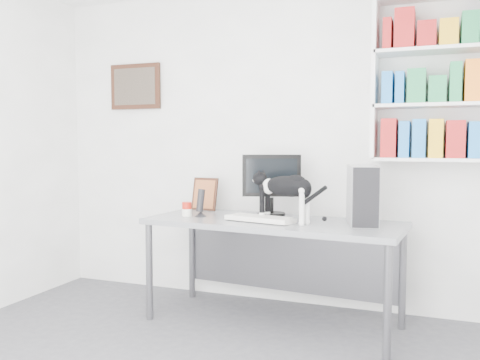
# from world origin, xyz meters

# --- Properties ---
(room) EXTENTS (4.01, 4.01, 2.70)m
(room) POSITION_xyz_m (0.00, 0.00, 1.35)
(room) COLOR #58585D
(room) RESTS_ON ground
(bookshelf) EXTENTS (1.03, 0.28, 1.24)m
(bookshelf) POSITION_xyz_m (1.40, 1.85, 1.85)
(bookshelf) COLOR white
(bookshelf) RESTS_ON room
(wall_art) EXTENTS (0.52, 0.04, 0.42)m
(wall_art) POSITION_xyz_m (-1.30, 1.97, 1.90)
(wall_art) COLOR #422015
(wall_art) RESTS_ON room
(desk) EXTENTS (1.97, 0.91, 0.80)m
(desk) POSITION_xyz_m (0.22, 1.42, 0.40)
(desk) COLOR slate
(desk) RESTS_ON room
(monitor) EXTENTS (0.51, 0.36, 0.50)m
(monitor) POSITION_xyz_m (0.13, 1.67, 1.04)
(monitor) COLOR black
(monitor) RESTS_ON desk
(keyboard) EXTENTS (0.54, 0.30, 0.04)m
(keyboard) POSITION_xyz_m (0.15, 1.33, 0.81)
(keyboard) COLOR silver
(keyboard) RESTS_ON desk
(pc_tower) EXTENTS (0.28, 0.45, 0.42)m
(pc_tower) POSITION_xyz_m (0.87, 1.48, 1.00)
(pc_tower) COLOR silver
(pc_tower) RESTS_ON desk
(speaker) EXTENTS (0.13, 0.13, 0.23)m
(speaker) POSITION_xyz_m (-0.36, 1.40, 0.91)
(speaker) COLOR black
(speaker) RESTS_ON desk
(leaning_print) EXTENTS (0.24, 0.12, 0.29)m
(leaning_print) POSITION_xyz_m (-0.49, 1.75, 0.94)
(leaning_print) COLOR #422015
(leaning_print) RESTS_ON desk
(soup_can) EXTENTS (0.10, 0.10, 0.11)m
(soup_can) POSITION_xyz_m (-0.48, 1.39, 0.85)
(soup_can) COLOR red
(soup_can) RESTS_ON desk
(cat) EXTENTS (0.59, 0.34, 0.36)m
(cat) POSITION_xyz_m (0.34, 1.36, 0.97)
(cat) COLOR black
(cat) RESTS_ON desk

